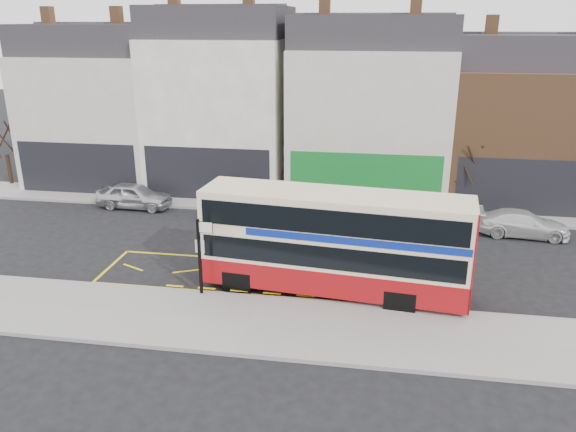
% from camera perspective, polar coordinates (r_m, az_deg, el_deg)
% --- Properties ---
extents(ground, '(120.00, 120.00, 0.00)m').
position_cam_1_polar(ground, '(21.90, -2.61, -8.00)').
color(ground, black).
rests_on(ground, ground).
extents(pavement, '(40.00, 4.00, 0.15)m').
position_cam_1_polar(pavement, '(19.90, -3.98, -10.80)').
color(pavement, gray).
rests_on(pavement, ground).
extents(kerb, '(40.00, 0.15, 0.15)m').
position_cam_1_polar(kerb, '(21.54, -2.82, -8.27)').
color(kerb, gray).
rests_on(kerb, ground).
extents(far_pavement, '(50.00, 3.00, 0.15)m').
position_cam_1_polar(far_pavement, '(31.90, 1.38, 1.12)').
color(far_pavement, gray).
rests_on(far_pavement, ground).
extents(road_markings, '(14.00, 3.40, 0.01)m').
position_cam_1_polar(road_markings, '(23.30, -1.81, -6.21)').
color(road_markings, yellow).
rests_on(road_markings, ground).
extents(terrace_far_left, '(8.00, 8.01, 10.80)m').
position_cam_1_polar(terrace_far_left, '(38.64, -18.30, 10.62)').
color(terrace_far_left, beige).
rests_on(terrace_far_left, ground).
extents(terrace_left, '(8.00, 8.01, 11.80)m').
position_cam_1_polar(terrace_left, '(35.65, -6.62, 11.60)').
color(terrace_left, white).
rests_on(terrace_left, ground).
extents(terrace_green_shop, '(9.00, 8.01, 11.30)m').
position_cam_1_polar(terrace_green_shop, '(34.38, 8.27, 10.82)').
color(terrace_green_shop, beige).
rests_on(terrace_green_shop, ground).
extents(terrace_right, '(9.00, 8.01, 10.30)m').
position_cam_1_polar(terrace_right, '(35.46, 23.09, 8.94)').
color(terrace_right, brown).
rests_on(terrace_right, ground).
extents(double_decker_bus, '(10.27, 3.38, 4.03)m').
position_cam_1_polar(double_decker_bus, '(21.30, 4.77, -2.60)').
color(double_decker_bus, '#F8E3BD').
rests_on(double_decker_bus, ground).
extents(bus_stop_post, '(0.74, 0.14, 3.01)m').
position_cam_1_polar(bus_stop_post, '(21.17, -8.84, -3.38)').
color(bus_stop_post, black).
rests_on(bus_stop_post, pavement).
extents(car_silver, '(4.25, 1.85, 1.43)m').
position_cam_1_polar(car_silver, '(32.64, -15.34, 2.02)').
color(car_silver, silver).
rests_on(car_silver, ground).
extents(car_grey, '(4.15, 2.04, 1.31)m').
position_cam_1_polar(car_grey, '(30.16, -4.35, 1.13)').
color(car_grey, '#3D3F45').
rests_on(car_grey, ground).
extents(car_white, '(4.42, 2.06, 1.25)m').
position_cam_1_polar(car_white, '(29.72, 22.76, -0.72)').
color(car_white, silver).
rests_on(car_white, ground).
extents(street_tree_left, '(2.53, 2.53, 5.47)m').
position_cam_1_polar(street_tree_left, '(39.38, -27.02, 8.02)').
color(street_tree_left, black).
rests_on(street_tree_left, ground).
extents(street_tree_right, '(2.28, 2.28, 4.92)m').
position_cam_1_polar(street_tree_right, '(31.68, 17.91, 6.20)').
color(street_tree_right, black).
rests_on(street_tree_right, ground).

